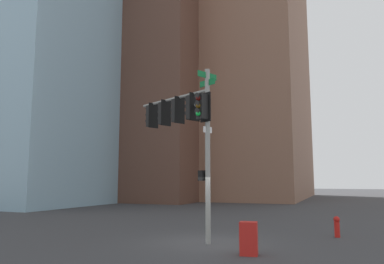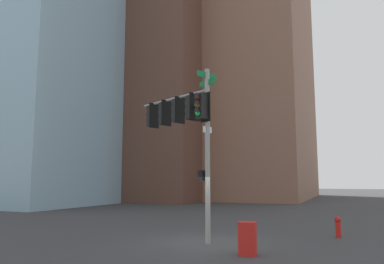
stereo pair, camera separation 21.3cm
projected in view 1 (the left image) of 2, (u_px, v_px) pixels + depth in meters
ground_plane at (208, 243)px, 14.26m from camera, size 200.00×200.00×0.00m
signal_pole_assembly at (183, 120)px, 15.58m from camera, size 2.46×4.30×6.78m
fire_hydrant at (337, 226)px, 15.63m from camera, size 0.34×0.26×0.87m
newspaper_box at (249, 238)px, 11.89m from camera, size 0.52×0.62×1.05m
building_brick_nearside at (241, 9)px, 55.80m from camera, size 26.25×16.88×56.04m
building_brick_midblock at (156, 88)px, 48.38m from camera, size 17.01×14.49×28.66m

